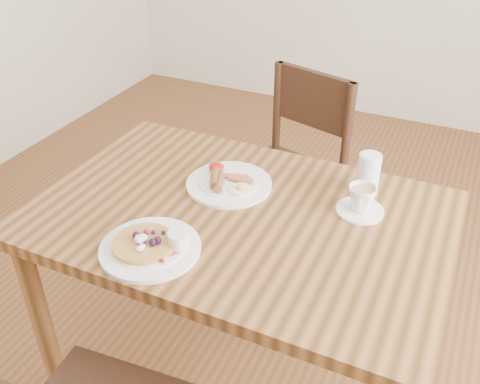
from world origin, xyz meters
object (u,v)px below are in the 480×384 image
(breakfast_plate, at_px, (228,182))
(water_glass, at_px, (368,174))
(chair_far, at_px, (291,167))
(pancake_plate, at_px, (151,246))
(teacup_saucer, at_px, (361,201))
(dining_table, at_px, (240,239))

(breakfast_plate, relative_size, water_glass, 2.05)
(chair_far, relative_size, pancake_plate, 3.26)
(chair_far, bearing_deg, pancake_plate, 103.77)
(teacup_saucer, bearing_deg, pancake_plate, -138.05)
(breakfast_plate, bearing_deg, pancake_plate, -96.35)
(chair_far, xyz_separation_m, breakfast_plate, (0.00, -0.61, 0.27))
(pancake_plate, xyz_separation_m, breakfast_plate, (0.04, 0.37, -0.00))
(breakfast_plate, distance_m, water_glass, 0.43)
(chair_far, distance_m, teacup_saucer, 0.77)
(dining_table, bearing_deg, chair_far, 97.70)
(breakfast_plate, bearing_deg, dining_table, -50.00)
(chair_far, height_order, pancake_plate, chair_far)
(water_glass, bearing_deg, pancake_plate, -130.70)
(chair_far, bearing_deg, teacup_saucer, 141.95)
(chair_far, xyz_separation_m, teacup_saucer, (0.42, -0.57, 0.30))
(teacup_saucer, distance_m, water_glass, 0.11)
(breakfast_plate, height_order, water_glass, water_glass)
(pancake_plate, distance_m, teacup_saucer, 0.61)
(breakfast_plate, bearing_deg, chair_far, 90.16)
(water_glass, bearing_deg, breakfast_plate, -160.25)
(breakfast_plate, relative_size, teacup_saucer, 1.93)
(chair_far, bearing_deg, breakfast_plate, 106.25)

